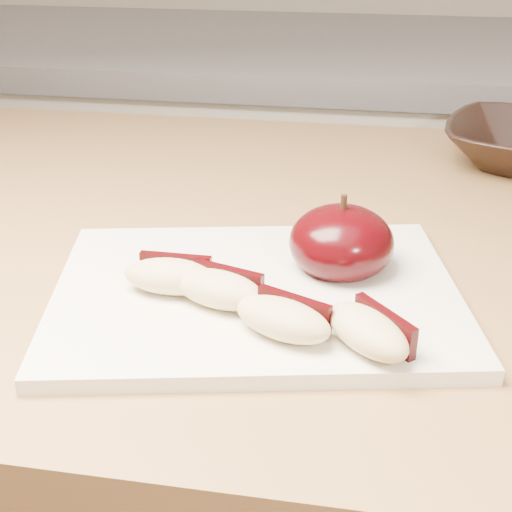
# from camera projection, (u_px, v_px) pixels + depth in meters

# --- Properties ---
(back_cabinet) EXTENTS (2.40, 0.62, 0.94)m
(back_cabinet) POSITION_uv_depth(u_px,v_px,m) (288.00, 274.00, 1.45)
(back_cabinet) COLOR silver
(back_cabinet) RESTS_ON ground
(cutting_board) EXTENTS (0.32, 0.26, 0.01)m
(cutting_board) POSITION_uv_depth(u_px,v_px,m) (256.00, 294.00, 0.51)
(cutting_board) COLOR silver
(cutting_board) RESTS_ON island_counter
(apple_half) EXTENTS (0.10, 0.10, 0.06)m
(apple_half) POSITION_uv_depth(u_px,v_px,m) (341.00, 242.00, 0.52)
(apple_half) COLOR black
(apple_half) RESTS_ON cutting_board
(apple_wedge_a) EXTENTS (0.07, 0.03, 0.02)m
(apple_wedge_a) POSITION_uv_depth(u_px,v_px,m) (171.00, 275.00, 0.50)
(apple_wedge_a) COLOR #D1BC85
(apple_wedge_a) RESTS_ON cutting_board
(apple_wedge_b) EXTENTS (0.07, 0.05, 0.02)m
(apple_wedge_b) POSITION_uv_depth(u_px,v_px,m) (220.00, 288.00, 0.48)
(apple_wedge_b) COLOR #D1BC85
(apple_wedge_b) RESTS_ON cutting_board
(apple_wedge_c) EXTENTS (0.07, 0.06, 0.02)m
(apple_wedge_c) POSITION_uv_depth(u_px,v_px,m) (284.00, 318.00, 0.44)
(apple_wedge_c) COLOR #D1BC85
(apple_wedge_c) RESTS_ON cutting_board
(apple_wedge_d) EXTENTS (0.07, 0.07, 0.02)m
(apple_wedge_d) POSITION_uv_depth(u_px,v_px,m) (369.00, 330.00, 0.43)
(apple_wedge_d) COLOR #D1BC85
(apple_wedge_d) RESTS_ON cutting_board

